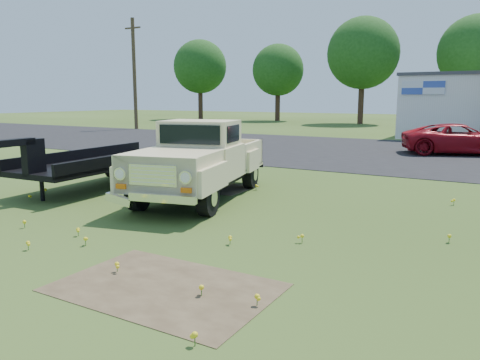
# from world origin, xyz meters

# --- Properties ---
(ground) EXTENTS (140.00, 140.00, 0.00)m
(ground) POSITION_xyz_m (0.00, 0.00, 0.00)
(ground) COLOR #2F4817
(ground) RESTS_ON ground
(asphalt_lot) EXTENTS (90.00, 14.00, 0.02)m
(asphalt_lot) POSITION_xyz_m (0.00, 15.00, 0.00)
(asphalt_lot) COLOR black
(asphalt_lot) RESTS_ON ground
(dirt_patch_a) EXTENTS (3.00, 2.00, 0.01)m
(dirt_patch_a) POSITION_xyz_m (1.50, -3.00, 0.00)
(dirt_patch_a) COLOR #483826
(dirt_patch_a) RESTS_ON ground
(dirt_patch_b) EXTENTS (2.20, 1.60, 0.01)m
(dirt_patch_b) POSITION_xyz_m (-2.00, 3.50, 0.00)
(dirt_patch_b) COLOR #483826
(dirt_patch_b) RESTS_ON ground
(utility_pole_west) EXTENTS (1.60, 0.30, 9.00)m
(utility_pole_west) POSITION_xyz_m (-22.00, 22.00, 4.60)
(utility_pole_west) COLOR #3F301D
(utility_pole_west) RESTS_ON ground
(treeline_a) EXTENTS (6.40, 6.40, 9.52)m
(treeline_a) POSITION_xyz_m (-28.00, 40.00, 6.30)
(treeline_a) COLOR #3D261B
(treeline_a) RESTS_ON ground
(treeline_b) EXTENTS (5.76, 5.76, 8.57)m
(treeline_b) POSITION_xyz_m (-18.00, 41.00, 5.67)
(treeline_b) COLOR #3D261B
(treeline_b) RESTS_ON ground
(treeline_c) EXTENTS (7.04, 7.04, 10.47)m
(treeline_c) POSITION_xyz_m (-8.00, 39.50, 6.93)
(treeline_c) COLOR #3D261B
(treeline_c) RESTS_ON ground
(treeline_d) EXTENTS (6.72, 6.72, 10.00)m
(treeline_d) POSITION_xyz_m (2.00, 40.50, 6.62)
(treeline_d) COLOR #3D261B
(treeline_d) RESTS_ON ground
(vintage_pickup_truck) EXTENTS (3.40, 5.97, 2.04)m
(vintage_pickup_truck) POSITION_xyz_m (-1.46, 2.10, 1.02)
(vintage_pickup_truck) COLOR beige
(vintage_pickup_truck) RESTS_ON ground
(flatbed_trailer) EXTENTS (2.36, 6.13, 1.64)m
(flatbed_trailer) POSITION_xyz_m (-4.89, 2.05, 0.82)
(flatbed_trailer) COLOR black
(flatbed_trailer) RESTS_ON ground
(red_pickup) EXTENTS (5.53, 3.93, 1.40)m
(red_pickup) POSITION_xyz_m (3.38, 16.03, 0.70)
(red_pickup) COLOR maroon
(red_pickup) RESTS_ON ground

